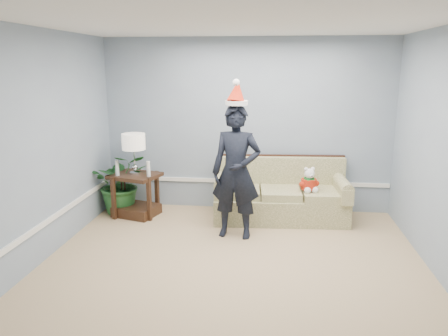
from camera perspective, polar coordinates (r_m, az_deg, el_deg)
room_shell at (r=4.42m, az=0.76°, el=1.21°), size 4.54×5.04×2.74m
wainscot_trim at (r=6.00m, az=-9.34°, el=-4.60°), size 4.49×4.99×0.06m
sofa at (r=6.68m, az=7.36°, el=-3.79°), size 2.01×0.96×0.92m
side_table at (r=6.89m, az=-11.41°, el=-4.01°), size 0.81×0.74×0.66m
table_lamp at (r=6.69m, az=-11.72°, el=3.16°), size 0.35×0.35×0.62m
candle_pair at (r=6.65m, az=-11.83°, el=-0.14°), size 0.54×0.06×0.23m
houseplant at (r=7.01m, az=-13.23°, el=-1.89°), size 1.07×1.00×0.96m
man at (r=5.78m, az=1.60°, el=-0.55°), size 0.69×0.50×1.79m
santa_hat at (r=5.64m, az=1.68°, el=9.70°), size 0.36×0.39×0.34m
teddy_bear at (r=6.45m, az=11.03°, el=-1.89°), size 0.29×0.29×0.37m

